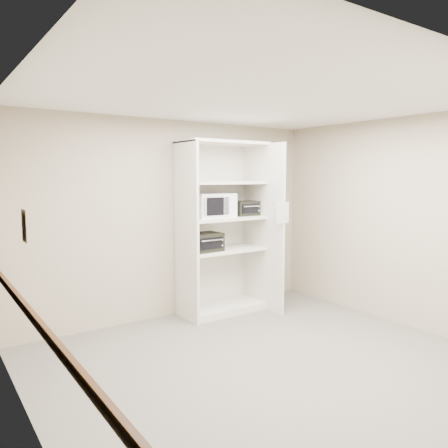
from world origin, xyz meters
TOP-DOWN VIEW (x-y plane):
  - floor at (0.00, 0.00)m, footprint 4.50×4.00m
  - ceiling at (0.00, 0.00)m, footprint 4.50×4.00m
  - wall_back at (0.00, 2.00)m, footprint 4.50×0.02m
  - wall_left at (-2.25, 0.00)m, footprint 0.02×4.00m
  - wall_right at (2.25, 0.00)m, footprint 0.02×4.00m
  - shelving_unit at (0.67, 1.70)m, footprint 1.24×0.92m
  - microwave at (0.47, 1.73)m, footprint 0.58×0.46m
  - toaster_oven_upper at (1.01, 1.69)m, footprint 0.37×0.28m
  - toaster_oven_lower at (0.28, 1.65)m, footprint 0.46×0.36m
  - paper_sign at (1.19, 1.07)m, footprint 0.23×0.02m
  - chair_rail at (-2.23, 0.00)m, footprint 0.04×3.98m
  - wall_poster at (-2.24, 0.16)m, footprint 0.01×0.18m

SIDE VIEW (x-z plane):
  - floor at x=0.00m, z-range -0.01..0.01m
  - chair_rail at x=-2.23m, z-range 0.86..0.94m
  - toaster_oven_lower at x=0.28m, z-range 0.92..1.17m
  - shelving_unit at x=0.67m, z-range -0.08..2.34m
  - wall_back at x=0.00m, z-range 0.00..2.70m
  - wall_left at x=-2.25m, z-range 0.00..2.70m
  - wall_right at x=2.25m, z-range 0.00..2.70m
  - paper_sign at x=1.19m, z-range 1.30..1.58m
  - toaster_oven_upper at x=1.01m, z-range 1.37..1.58m
  - microwave at x=0.47m, z-range 1.37..1.70m
  - wall_poster at x=-2.24m, z-range 1.45..1.70m
  - ceiling at x=0.00m, z-range 2.70..2.71m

